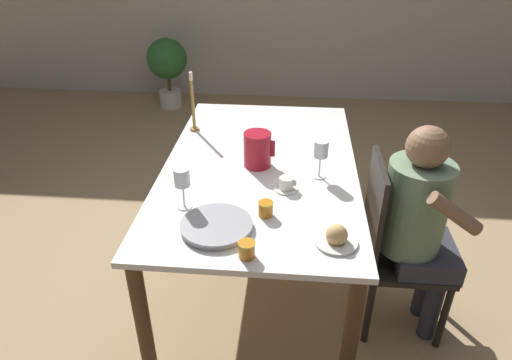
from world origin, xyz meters
TOP-DOWN VIEW (x-y plane):
  - ground_plane at (0.00, 0.00)m, footprint 20.00×20.00m
  - dining_table at (0.00, 0.00)m, footprint 1.04×1.73m
  - chair_person_side at (0.70, -0.30)m, footprint 0.42×0.42m
  - person_seated at (0.79, -0.34)m, footprint 0.39×0.41m
  - red_pitcher at (-0.01, -0.02)m, footprint 0.17×0.15m
  - wine_glass_water at (0.31, -0.11)m, footprint 0.07×0.07m
  - wine_glass_juice at (-0.32, -0.45)m, footprint 0.07×0.07m
  - teacup_near_person at (0.15, -0.25)m, footprint 0.12×0.12m
  - serving_tray at (-0.14, -0.60)m, footprint 0.32×0.32m
  - bread_plate at (0.37, -0.66)m, footprint 0.18×0.18m
  - jam_jar_amber at (0.01, -0.78)m, footprint 0.07×0.07m
  - jam_jar_red at (0.06, -0.48)m, footprint 0.07×0.07m
  - candlestick_tall at (-0.45, 0.41)m, footprint 0.06×0.06m
  - potted_plant at (-1.26, 2.72)m, footprint 0.44×0.44m

SIDE VIEW (x-z plane):
  - ground_plane at x=0.00m, z-range 0.00..0.00m
  - chair_person_side at x=0.70m, z-range 0.02..0.98m
  - potted_plant at x=-1.26m, z-range 0.11..0.89m
  - dining_table at x=0.00m, z-range 0.29..1.05m
  - person_seated at x=0.79m, z-range 0.10..1.27m
  - serving_tray at x=-0.14m, z-range 0.77..0.80m
  - teacup_near_person at x=0.15m, z-range 0.76..0.83m
  - bread_plate at x=0.37m, z-range 0.75..0.84m
  - jam_jar_amber at x=0.01m, z-range 0.77..0.84m
  - jam_jar_red at x=0.06m, z-range 0.77..0.84m
  - red_pitcher at x=-0.01m, z-range 0.77..0.96m
  - wine_glass_juice at x=-0.32m, z-range 0.81..1.02m
  - candlestick_tall at x=-0.45m, z-range 0.73..1.10m
  - wine_glass_water at x=0.31m, z-range 0.82..1.02m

